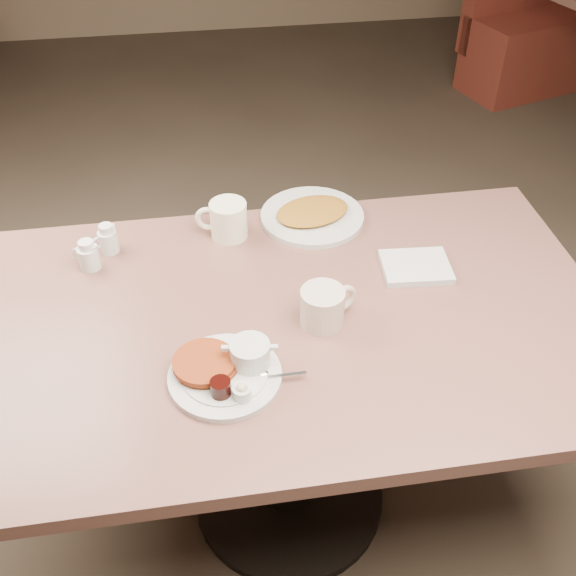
{
  "coord_description": "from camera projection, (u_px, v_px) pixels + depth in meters",
  "views": [
    {
      "loc": [
        -0.18,
        -1.12,
        1.81
      ],
      "look_at": [
        0.0,
        0.02,
        0.82
      ],
      "focal_mm": 41.99,
      "sensor_mm": 36.0,
      "label": 1
    }
  ],
  "objects": [
    {
      "name": "hash_plate",
      "position": [
        312.0,
        215.0,
        1.85
      ],
      "size": [
        0.36,
        0.36,
        0.04
      ],
      "color": "beige",
      "rests_on": "diner_table"
    },
    {
      "name": "main_plate",
      "position": [
        227.0,
        369.0,
        1.4
      ],
      "size": [
        0.3,
        0.27,
        0.07
      ],
      "color": "beige",
      "rests_on": "diner_table"
    },
    {
      "name": "booth_back_right",
      "position": [
        558.0,
        19.0,
        4.04
      ],
      "size": [
        1.39,
        1.52,
        1.12
      ],
      "color": "maroon",
      "rests_on": "ground"
    },
    {
      "name": "creamer_right",
      "position": [
        88.0,
        256.0,
        1.67
      ],
      "size": [
        0.07,
        0.06,
        0.08
      ],
      "color": "silver",
      "rests_on": "diner_table"
    },
    {
      "name": "napkin",
      "position": [
        416.0,
        267.0,
        1.68
      ],
      "size": [
        0.18,
        0.15,
        0.02
      ],
      "color": "silver",
      "rests_on": "diner_table"
    },
    {
      "name": "room",
      "position": [
        290.0,
        34.0,
        1.13
      ],
      "size": [
        7.04,
        8.04,
        2.84
      ],
      "color": "#4C3F33",
      "rests_on": "ground"
    },
    {
      "name": "coffee_mug_near",
      "position": [
        324.0,
        306.0,
        1.51
      ],
      "size": [
        0.15,
        0.13,
        0.09
      ],
      "color": "beige",
      "rests_on": "diner_table"
    },
    {
      "name": "coffee_mug_far",
      "position": [
        227.0,
        220.0,
        1.76
      ],
      "size": [
        0.15,
        0.12,
        0.1
      ],
      "color": "white",
      "rests_on": "diner_table"
    },
    {
      "name": "creamer_left",
      "position": [
        108.0,
        239.0,
        1.72
      ],
      "size": [
        0.07,
        0.05,
        0.08
      ],
      "color": "silver",
      "rests_on": "diner_table"
    },
    {
      "name": "diner_table",
      "position": [
        289.0,
        367.0,
        1.67
      ],
      "size": [
        1.5,
        0.9,
        0.75
      ],
      "color": "#84564C",
      "rests_on": "ground"
    }
  ]
}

